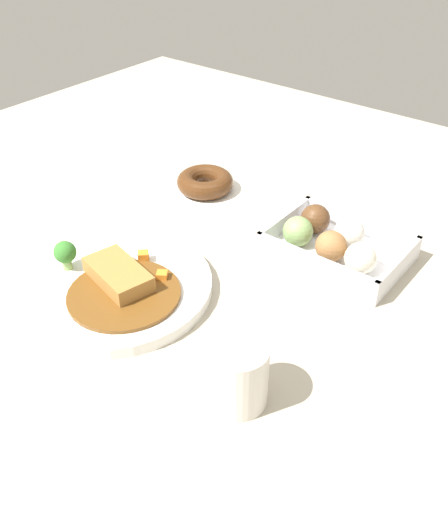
{
  "coord_description": "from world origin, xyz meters",
  "views": [
    {
      "loc": [
        0.49,
        -0.52,
        0.53
      ],
      "look_at": [
        0.05,
        0.03,
        0.03
      ],
      "focal_mm": 40.38,
      "sensor_mm": 36.0,
      "label": 1
    }
  ],
  "objects_px": {
    "chocolate_ring_donut": "(205,183)",
    "curry_plate": "(115,284)",
    "coffee_mug": "(238,375)",
    "donut_box": "(334,244)"
  },
  "relations": [
    {
      "from": "chocolate_ring_donut",
      "to": "coffee_mug",
      "type": "bearing_deg",
      "value": -45.85
    },
    {
      "from": "donut_box",
      "to": "coffee_mug",
      "type": "distance_m",
      "value": 0.33
    },
    {
      "from": "curry_plate",
      "to": "coffee_mug",
      "type": "relative_size",
      "value": 3.45
    },
    {
      "from": "curry_plate",
      "to": "chocolate_ring_donut",
      "type": "bearing_deg",
      "value": 106.39
    },
    {
      "from": "chocolate_ring_donut",
      "to": "curry_plate",
      "type": "bearing_deg",
      "value": -73.61
    },
    {
      "from": "donut_box",
      "to": "chocolate_ring_donut",
      "type": "height_order",
      "value": "donut_box"
    },
    {
      "from": "coffee_mug",
      "to": "curry_plate",
      "type": "bearing_deg",
      "value": 169.17
    },
    {
      "from": "chocolate_ring_donut",
      "to": "coffee_mug",
      "type": "distance_m",
      "value": 0.51
    },
    {
      "from": "coffee_mug",
      "to": "donut_box",
      "type": "bearing_deg",
      "value": 100.12
    },
    {
      "from": "donut_box",
      "to": "chocolate_ring_donut",
      "type": "bearing_deg",
      "value": 172.25
    }
  ]
}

